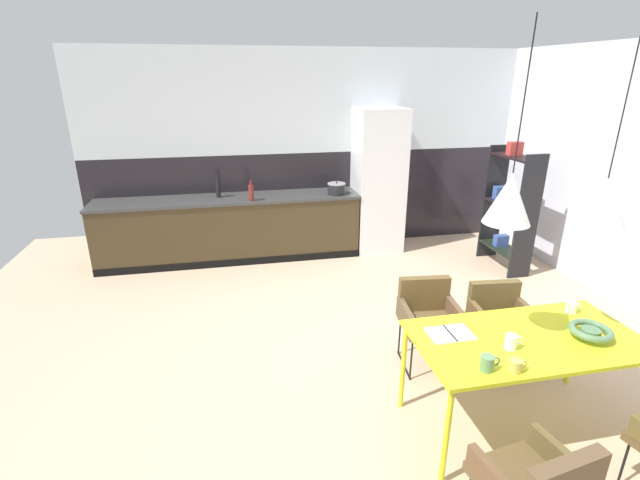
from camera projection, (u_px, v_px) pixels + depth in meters
name	position (u px, v px, depth m)	size (l,w,h in m)	color
ground_plane	(380.00, 370.00, 3.99)	(8.63, 8.63, 0.00)	tan
back_wall_splashback_dark	(313.00, 199.00, 6.74)	(6.34, 0.12, 1.41)	black
back_wall_panel_upper	(312.00, 101.00, 6.25)	(6.34, 0.12, 1.41)	silver
kitchen_counter	(230.00, 228.00, 6.27)	(3.59, 0.63, 0.89)	#3C301B
refrigerator_column	(378.00, 181.00, 6.47)	(0.68, 0.60, 2.04)	silver
dining_table	(527.00, 344.00, 3.12)	(1.58, 0.80, 0.76)	yellow
armchair_head_of_table	(499.00, 313.00, 3.95)	(0.53, 0.51, 0.74)	brown
armchair_facing_counter	(427.00, 311.00, 3.96)	(0.53, 0.52, 0.77)	brown
fruit_bowl	(591.00, 331.00, 3.08)	(0.28, 0.28, 0.08)	#4C704C
open_book	(450.00, 334.00, 3.14)	(0.31, 0.22, 0.02)	white
mug_white_ceramic	(512.00, 342.00, 2.96)	(0.13, 0.08, 0.10)	white
mug_dark_espresso	(488.00, 363.00, 2.75)	(0.13, 0.08, 0.10)	#5B8456
mug_glass_clear	(572.00, 307.00, 3.42)	(0.12, 0.08, 0.08)	white
mug_short_terracotta	(516.00, 366.00, 2.74)	(0.12, 0.08, 0.08)	gold
cooking_pot	(336.00, 189.00, 6.26)	(0.25, 0.25, 0.18)	black
bottle_wine_green	(251.00, 192.00, 5.93)	(0.07, 0.07, 0.27)	maroon
bottle_oil_tall	(218.00, 188.00, 6.09)	(0.06, 0.06, 0.32)	black
open_shelf_unit	(509.00, 206.00, 5.89)	(0.30, 0.79, 1.67)	black
pendant_lamp_over_table_near	(509.00, 198.00, 2.69)	(0.28, 0.28, 1.16)	black
pendant_lamp_over_table_far	(603.00, 201.00, 2.79)	(0.30, 0.30, 1.20)	black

